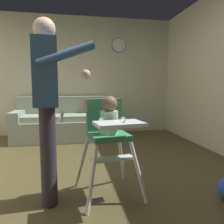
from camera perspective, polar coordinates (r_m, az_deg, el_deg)
ground at (r=2.61m, az=-3.54°, el=-18.67°), size 5.62×6.92×0.10m
wall_far at (r=5.05m, az=-7.35°, el=9.34°), size 4.82×0.06×2.62m
couch at (r=4.58m, az=-12.79°, el=-2.76°), size 1.88×0.86×0.86m
high_chair at (r=2.09m, az=-0.91°, el=-3.85°), size 0.68×0.79×0.99m
adult_standing at (r=2.01m, az=-16.56°, el=2.70°), size 0.53×0.50×1.65m
wall_clock at (r=5.20m, az=1.78°, el=17.13°), size 0.33×0.04×0.33m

